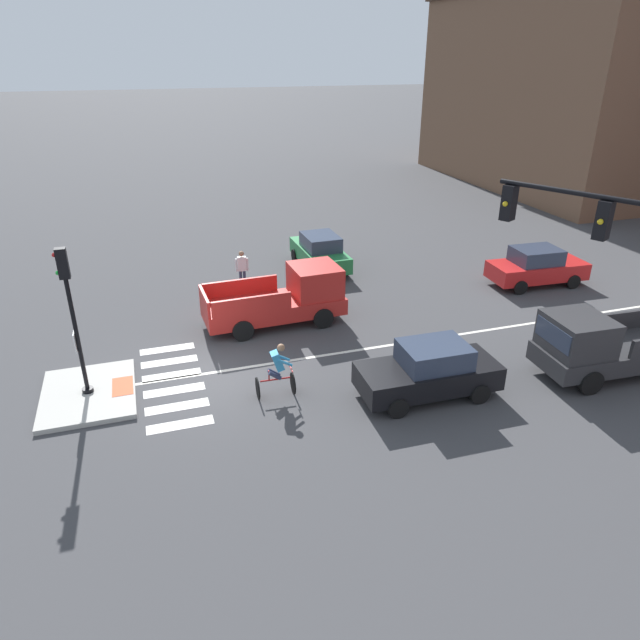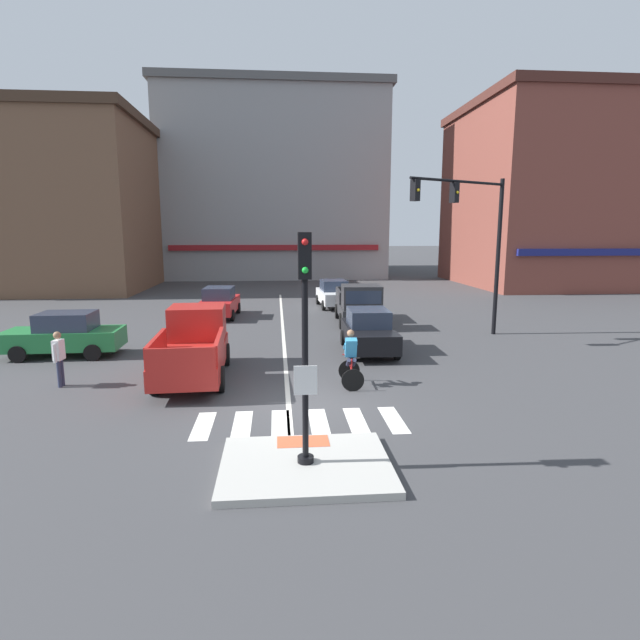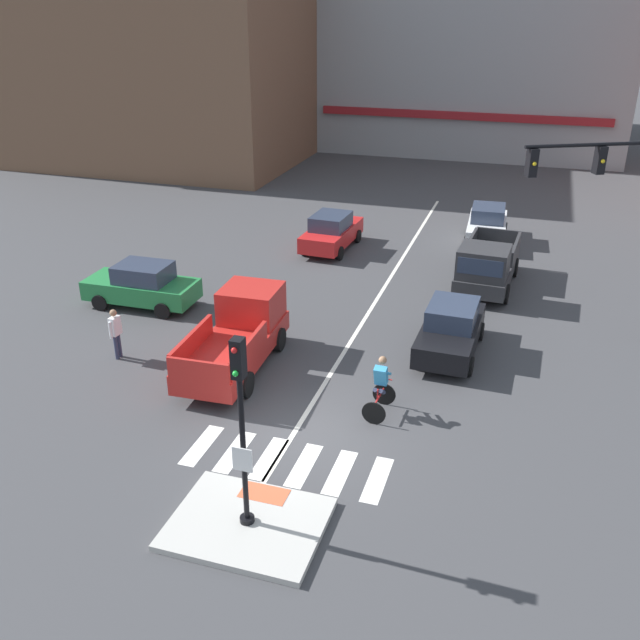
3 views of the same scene
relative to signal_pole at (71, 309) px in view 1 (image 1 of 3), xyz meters
The scene contains 19 objects.
ground_plane 4.62m from the signal_pole, 90.00° to the left, with size 300.00×300.00×0.00m, color #3D3D3F.
traffic_island 2.73m from the signal_pole, 90.00° to the left, with size 3.29×2.64×0.15m, color #B2AFA8.
tactile_pad_front 2.82m from the signal_pole, 90.00° to the left, with size 1.10×0.60×0.01m, color #DB5B38.
signal_pole is the anchor object (origin of this frame).
crosswalk_stripe_a 4.36m from the signal_pole, 133.44° to the left, with size 0.44×1.80×0.01m, color silver.
crosswalk_stripe_b 3.96m from the signal_pole, 119.60° to the left, with size 0.44×1.80×0.01m, color silver.
crosswalk_stripe_c 3.74m from the signal_pole, 100.72° to the left, with size 0.44×1.80×0.01m, color silver.
crosswalk_stripe_d 3.74m from the signal_pole, 79.28° to the left, with size 0.44×1.80×0.01m, color silver.
crosswalk_stripe_e 3.96m from the signal_pole, 60.40° to the left, with size 0.44×1.80×0.01m, color silver.
crosswalk_stripe_f 4.36m from the signal_pole, 46.56° to the left, with size 0.44×1.80×0.01m, color silver.
lane_centre_line 13.96m from the signal_pole, 91.00° to the left, with size 0.14×28.00×0.01m, color silver.
building_corner_right 40.19m from the signal_pole, 122.03° to the left, with size 21.35×15.24×13.43m.
car_red_westbound_distant 18.55m from the signal_pole, 101.19° to the left, with size 2.01×4.18×1.64m.
car_black_eastbound_mid 10.19m from the signal_pole, 72.68° to the left, with size 1.92×4.14×1.64m.
car_green_cross_left 13.05m from the signal_pole, 130.30° to the left, with size 4.13×1.90×1.64m.
pickup_truck_charcoal_eastbound_far 15.78m from the signal_pole, 76.98° to the left, with size 2.25×5.19×2.08m.
pickup_truck_red_westbound_near 7.78m from the signal_pole, 114.66° to the left, with size 2.21×5.17×2.08m.
cyclist 5.91m from the signal_pole, 72.61° to the left, with size 0.71×1.12×1.68m.
pedestrian_at_curb_left 9.33m from the signal_pole, 139.43° to the left, with size 0.25×0.55×1.67m.
Camera 1 is at (15.82, -1.59, 9.25)m, focal length 32.39 mm.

